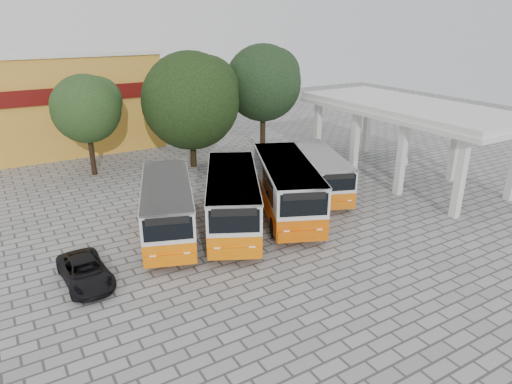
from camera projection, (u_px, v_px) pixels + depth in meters
ground at (320, 231)px, 24.81m from camera, size 90.00×90.00×0.00m
terminal_shelter at (408, 110)px, 31.29m from camera, size 6.80×15.80×5.40m
shophouse_block at (31, 102)px, 38.93m from camera, size 20.40×10.40×8.30m
bus_far_left at (168, 205)px, 23.78m from camera, size 5.02×8.63×2.92m
bus_centre_left at (233, 197)px, 24.55m from camera, size 6.19×9.24×3.10m
bus_centre_right at (287, 185)px, 26.25m from camera, size 5.98×9.49×3.19m
bus_far_right at (320, 171)px, 29.64m from camera, size 4.80×7.99×2.69m
tree_left at (87, 106)px, 32.01m from camera, size 5.05×4.81×7.28m
tree_middle at (191, 97)px, 33.77m from camera, size 7.61×7.24×8.71m
tree_right at (264, 80)px, 36.67m from camera, size 6.45×6.15×9.02m
parked_car at (85, 272)px, 19.77m from camera, size 1.99×3.99×1.09m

